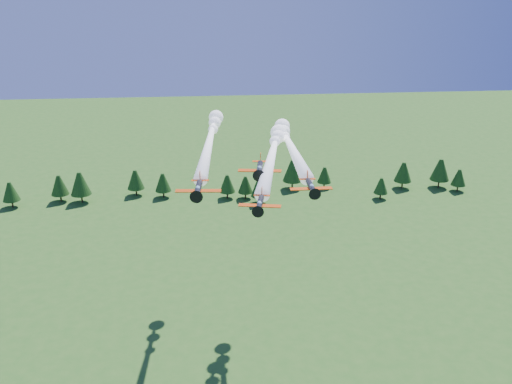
{
  "coord_description": "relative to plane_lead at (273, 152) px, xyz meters",
  "views": [
    {
      "loc": [
        -8.62,
        -92.01,
        80.22
      ],
      "look_at": [
        -0.28,
        0.0,
        44.4
      ],
      "focal_mm": 40.0,
      "sensor_mm": 36.0,
      "label": 1
    }
  ],
  "objects": [
    {
      "name": "plane_right",
      "position": [
        4.7,
        7.49,
        -0.66
      ],
      "size": [
        7.43,
        46.59,
        3.7
      ],
      "rotation": [
        0.0,
        0.0,
        -0.0
      ],
      "color": "black",
      "rests_on": "ground"
    },
    {
      "name": "plane_lead",
      "position": [
        0.0,
        0.0,
        0.0
      ],
      "size": [
        13.66,
        48.54,
        3.7
      ],
      "rotation": [
        0.0,
        0.0,
        -0.19
      ],
      "color": "black",
      "rests_on": "ground"
    },
    {
      "name": "plane_left",
      "position": [
        -12.61,
        13.54,
        -0.76
      ],
      "size": [
        9.93,
        56.5,
        3.7
      ],
      "rotation": [
        0.0,
        0.0,
        -0.08
      ],
      "color": "black",
      "rests_on": "ground"
    },
    {
      "name": "plane_slot",
      "position": [
        -3.69,
        -11.04,
        0.42
      ],
      "size": [
        8.15,
        8.87,
        2.85
      ],
      "rotation": [
        0.0,
        0.0,
        -0.13
      ],
      "color": "black",
      "rests_on": "ground"
    },
    {
      "name": "treeline",
      "position": [
        2.09,
        92.0,
        -39.11
      ],
      "size": [
        174.2,
        21.08,
        11.88
      ],
      "color": "#382314",
      "rests_on": "ground"
    }
  ]
}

